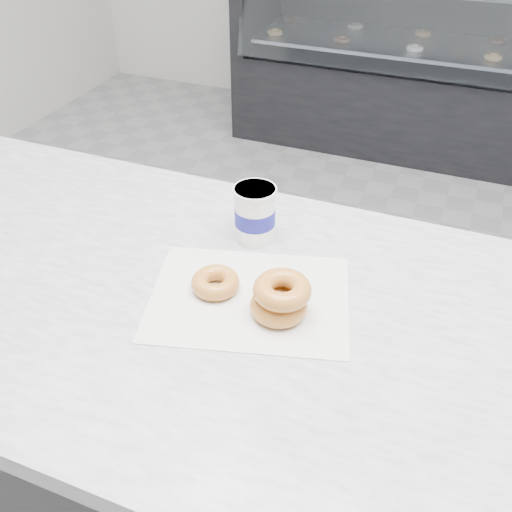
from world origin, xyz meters
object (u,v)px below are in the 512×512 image
Objects in this scene: counter at (300,480)px; coffee_cup at (255,213)px; donut_stack at (280,298)px; display_case at (453,64)px; donut_single at (215,282)px.

coffee_cup reaches higher than counter.
coffee_cup reaches higher than donut_stack.
donut_single is at bearing -93.92° from display_case.
counter is at bearing -7.51° from donut_single.
counter is at bearing -7.69° from donut_stack.
display_case is 28.03× the size of donut_single.
display_case reaches higher than coffee_cup.
coffee_cup is (0.00, 0.17, 0.04)m from donut_single.
display_case is 21.44× the size of coffee_cup.
donut_single reaches higher than counter.
counter is 0.49m from donut_stack.
display_case reaches higher than counter.
display_case is 2.75m from donut_stack.
donut_stack is at bearing -50.66° from coffee_cup.
coffee_cup is at bearing 132.26° from counter.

